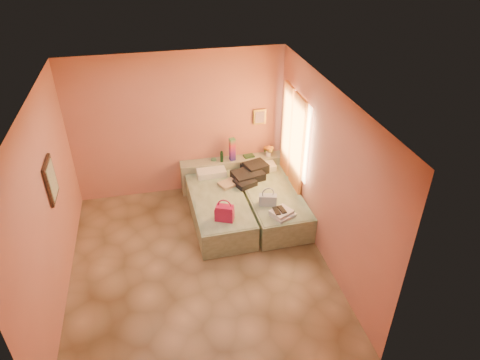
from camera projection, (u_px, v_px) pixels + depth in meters
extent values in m
plane|color=tan|center=(199.00, 263.00, 6.89)|extent=(4.50, 4.50, 0.00)
cube|color=tan|center=(179.00, 126.00, 8.00)|extent=(4.00, 0.02, 2.80)
cube|color=tan|center=(47.00, 208.00, 5.78)|extent=(0.02, 4.50, 2.80)
cube|color=tan|center=(325.00, 175.00, 6.51)|extent=(0.02, 4.50, 2.80)
cube|color=white|center=(188.00, 99.00, 5.40)|extent=(4.00, 4.50, 0.02)
cube|color=#FCD99C|center=(297.00, 134.00, 7.49)|extent=(0.02, 1.10, 1.40)
cube|color=orange|center=(297.00, 156.00, 7.54)|extent=(0.05, 0.55, 2.20)
cube|color=orange|center=(286.00, 141.00, 8.04)|extent=(0.05, 0.45, 2.20)
cube|color=#2F1F15|center=(51.00, 180.00, 6.01)|extent=(0.04, 0.50, 0.60)
cube|color=gold|center=(260.00, 117.00, 8.23)|extent=(0.25, 0.04, 0.30)
cube|color=#9EA687|center=(232.00, 173.00, 8.63)|extent=(2.05, 0.30, 0.65)
cube|color=#A5BE99|center=(219.00, 209.00, 7.72)|extent=(0.95, 2.02, 0.50)
cube|color=#A5BE99|center=(271.00, 202.00, 7.90)|extent=(0.95, 2.02, 0.50)
cylinder|color=#13361E|center=(222.00, 157.00, 8.31)|extent=(0.08, 0.08, 0.22)
cube|color=#B91648|center=(232.00, 149.00, 8.31)|extent=(0.12, 0.12, 0.47)
cylinder|color=#4F9163|center=(214.00, 160.00, 8.41)|extent=(0.13, 0.13, 0.03)
cube|color=#2A4E2C|center=(249.00, 156.00, 8.53)|extent=(0.22, 0.17, 0.03)
cube|color=silver|center=(269.00, 150.00, 8.49)|extent=(0.26, 0.26, 0.27)
cube|color=#B91648|center=(225.00, 213.00, 6.97)|extent=(0.34, 0.27, 0.28)
cube|color=tan|center=(228.00, 184.00, 7.91)|extent=(0.40, 0.37, 0.06)
cube|color=black|center=(251.00, 174.00, 8.08)|extent=(0.76, 0.76, 0.19)
cube|color=#3A5A8C|center=(268.00, 200.00, 7.35)|extent=(0.33, 0.21, 0.20)
cube|color=silver|center=(283.00, 214.00, 7.10)|extent=(0.44, 0.42, 0.10)
cube|color=black|center=(279.00, 210.00, 7.07)|extent=(0.17, 0.22, 0.02)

